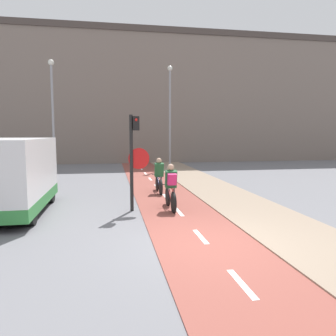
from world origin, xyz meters
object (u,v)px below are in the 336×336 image
object	(u,v)px
van	(10,177)
cyclist_near	(171,188)
traffic_light_pole	(134,152)
street_lamp_sidewalk	(170,107)
cyclist_far	(159,177)
street_lamp_far	(53,105)

from	to	relation	value
van	cyclist_near	bearing A→B (deg)	-4.04
traffic_light_pole	cyclist_near	bearing A→B (deg)	-3.03
street_lamp_sidewalk	cyclist_far	xyz separation A→B (m)	(-2.21, -9.57, -3.67)
street_lamp_far	street_lamp_sidewalk	xyz separation A→B (m)	(7.59, 1.77, 0.13)
street_lamp_far	street_lamp_sidewalk	size ratio (longest dim) A/B	0.97
cyclist_near	street_lamp_far	bearing A→B (deg)	116.19
street_lamp_sidewalk	street_lamp_far	bearing A→B (deg)	-166.90
street_lamp_sidewalk	cyclist_near	world-z (taller)	street_lamp_sidewalk
traffic_light_pole	van	distance (m)	3.86
traffic_light_pole	van	bearing A→B (deg)	175.65
street_lamp_far	van	bearing A→B (deg)	-87.97
street_lamp_sidewalk	cyclist_far	world-z (taller)	street_lamp_sidewalk
traffic_light_pole	cyclist_far	distance (m)	3.43
street_lamp_far	cyclist_far	xyz separation A→B (m)	(5.38, -7.81, -3.54)
cyclist_near	van	bearing A→B (deg)	175.96
traffic_light_pole	cyclist_far	bearing A→B (deg)	67.39
cyclist_near	street_lamp_sidewalk	bearing A→B (deg)	79.80
traffic_light_pole	street_lamp_sidewalk	bearing A→B (deg)	74.66
street_lamp_far	cyclist_far	size ratio (longest dim) A/B	4.15
street_lamp_sidewalk	cyclist_far	size ratio (longest dim) A/B	4.30
traffic_light_pole	street_lamp_far	size ratio (longest dim) A/B	0.44
traffic_light_pole	street_lamp_far	bearing A→B (deg)	111.09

